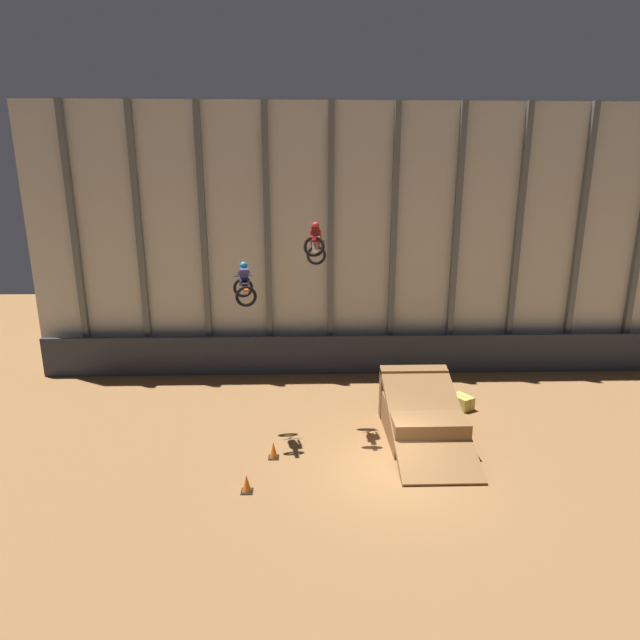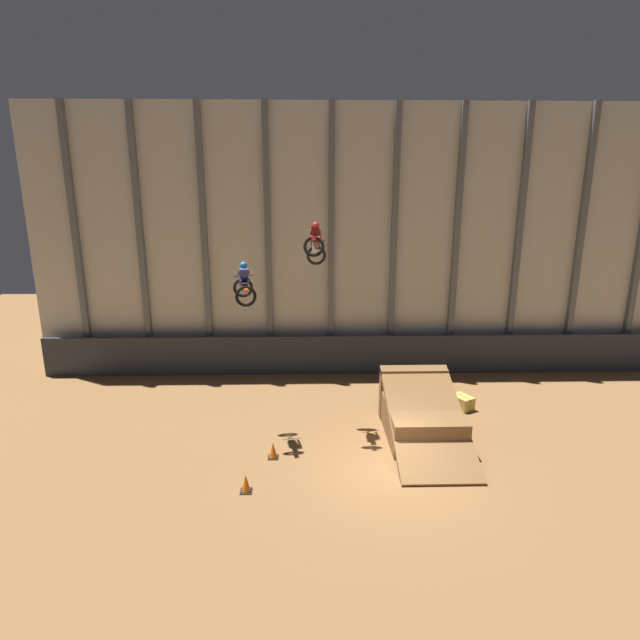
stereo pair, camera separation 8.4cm
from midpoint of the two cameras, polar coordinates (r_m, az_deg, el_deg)
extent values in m
plane|color=olive|center=(17.14, 7.98, -16.87)|extent=(60.00, 60.00, 0.00)
cube|color=beige|center=(24.67, 4.68, 8.78)|extent=(32.00, 0.12, 12.91)
cube|color=slate|center=(26.69, -26.22, 7.79)|extent=(0.28, 0.28, 12.91)
cube|color=slate|center=(25.59, -19.95, 8.18)|extent=(0.28, 0.28, 12.91)
cube|color=slate|center=(24.81, -13.20, 8.49)|extent=(0.28, 0.28, 12.91)
cube|color=slate|center=(24.39, -6.11, 8.68)|extent=(0.28, 0.28, 12.91)
cube|color=slate|center=(24.35, 1.13, 8.75)|extent=(0.28, 0.28, 12.91)
cube|color=slate|center=(24.68, 8.28, 8.68)|extent=(0.28, 0.28, 12.91)
cube|color=slate|center=(25.38, 15.13, 8.49)|extent=(0.28, 0.28, 12.91)
cube|color=slate|center=(26.41, 21.52, 8.21)|extent=(0.28, 0.28, 12.91)
cube|color=slate|center=(27.73, 27.36, 7.86)|extent=(0.28, 0.28, 12.91)
cube|color=slate|center=(29.32, 32.61, 7.48)|extent=(0.28, 0.28, 12.91)
cube|color=#2D333D|center=(25.06, 4.61, -3.96)|extent=(31.36, 0.20, 1.96)
cube|color=brown|center=(19.37, 11.37, -11.08)|extent=(2.62, 3.66, 1.23)
cube|color=brown|center=(20.61, 10.46, -8.18)|extent=(2.67, 0.50, 2.04)
cube|color=olive|center=(18.51, 11.97, -10.97)|extent=(2.67, 5.29, 2.23)
torus|color=black|center=(18.47, -8.90, 3.66)|extent=(0.74, 0.27, 0.73)
torus|color=black|center=(17.11, -8.58, 2.67)|extent=(0.74, 0.27, 0.73)
cube|color=#B7B7BC|center=(17.72, -8.75, 3.53)|extent=(0.28, 0.55, 0.30)
cube|color=#E54C19|center=(17.84, -8.81, 4.27)|extent=(0.28, 0.48, 0.25)
cube|color=black|center=(17.45, -8.72, 4.07)|extent=(0.26, 0.58, 0.14)
cube|color=#E54C19|center=(16.96, -8.58, 3.45)|extent=(0.21, 0.38, 0.07)
cylinder|color=#B7B7BC|center=(18.25, -8.89, 4.28)|extent=(0.10, 0.25, 0.54)
cylinder|color=black|center=(18.16, -8.91, 5.00)|extent=(0.66, 0.14, 0.04)
cube|color=navy|center=(17.59, -8.80, 5.10)|extent=(0.34, 0.39, 0.53)
sphere|color=#2393CC|center=(17.63, -8.86, 6.18)|extent=(0.31, 0.31, 0.27)
cylinder|color=navy|center=(17.69, -9.17, 4.29)|extent=(0.19, 0.42, 0.32)
cylinder|color=navy|center=(17.70, -8.40, 4.33)|extent=(0.19, 0.42, 0.32)
cylinder|color=navy|center=(17.81, -9.37, 5.28)|extent=(0.18, 0.52, 0.24)
cylinder|color=navy|center=(17.83, -8.34, 5.33)|extent=(0.18, 0.52, 0.24)
torus|color=black|center=(18.69, -0.56, 7.42)|extent=(0.75, 0.40, 0.73)
torus|color=black|center=(17.32, -0.83, 8.40)|extent=(0.75, 0.40, 0.73)
cube|color=#B7B7BC|center=(17.98, -0.69, 8.30)|extent=(0.23, 0.60, 0.44)
cube|color=red|center=(18.19, -0.65, 8.79)|extent=(0.24, 0.51, 0.37)
cube|color=black|center=(17.81, -0.72, 9.16)|extent=(0.20, 0.58, 0.30)
cube|color=red|center=(17.29, -0.83, 9.32)|extent=(0.17, 0.37, 0.18)
cylinder|color=#B7B7BC|center=(18.56, -0.58, 8.26)|extent=(0.09, 0.41, 0.45)
cylinder|color=black|center=(18.58, -0.57, 9.01)|extent=(0.65, 0.20, 0.04)
cube|color=maroon|center=(18.07, -0.67, 9.86)|extent=(0.29, 0.21, 0.50)
sphere|color=red|center=(18.25, -0.63, 10.76)|extent=(0.29, 0.35, 0.33)
cylinder|color=maroon|center=(18.08, -1.06, 9.02)|extent=(0.14, 0.34, 0.41)
cylinder|color=maroon|center=(18.06, -0.29, 9.02)|extent=(0.14, 0.34, 0.41)
cylinder|color=maroon|center=(18.32, -1.13, 9.73)|extent=(0.12, 0.46, 0.39)
cylinder|color=maroon|center=(18.30, -0.12, 9.73)|extent=(0.12, 0.46, 0.39)
cube|color=black|center=(17.85, -5.46, -15.36)|extent=(0.36, 0.36, 0.03)
cone|color=orange|center=(17.71, -5.48, -14.54)|extent=(0.28, 0.28, 0.55)
cube|color=black|center=(16.22, -8.50, -18.80)|extent=(0.36, 0.36, 0.03)
cone|color=orange|center=(16.07, -8.54, -17.93)|extent=(0.28, 0.28, 0.55)
cube|color=#CCB751|center=(22.09, 15.80, -9.01)|extent=(0.96, 1.08, 0.56)
cube|color=#996623|center=(22.09, 15.80, -9.01)|extent=(0.48, 0.82, 0.57)
camera|label=1|loc=(0.04, -90.12, -0.03)|focal=28.00mm
camera|label=2|loc=(0.04, 89.88, 0.03)|focal=28.00mm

